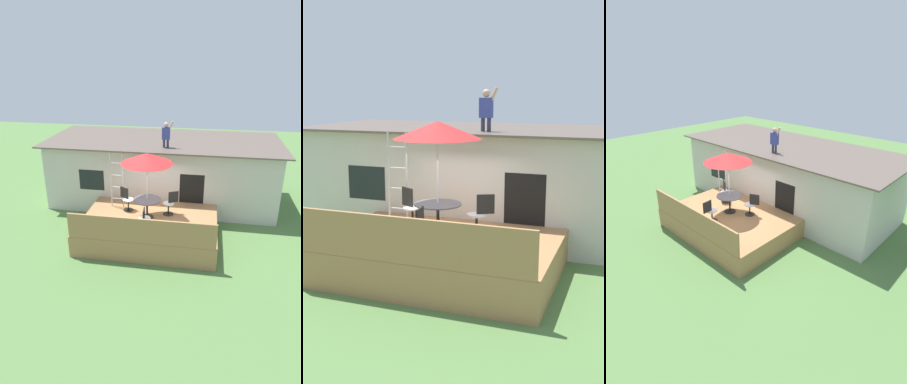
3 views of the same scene
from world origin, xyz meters
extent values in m
plane|color=#567F42|center=(0.00, 0.00, 0.00)|extent=(40.00, 40.00, 0.00)
cube|color=beige|center=(0.00, 3.60, 1.45)|extent=(10.00, 4.00, 2.90)
cube|color=#66564C|center=(0.00, 3.60, 2.93)|extent=(10.50, 4.50, 0.06)
cube|color=black|center=(-2.83, 1.61, 1.55)|extent=(1.10, 0.03, 0.90)
cube|color=black|center=(1.46, 1.61, 1.05)|extent=(1.00, 0.03, 2.00)
cube|color=#A87A4C|center=(0.00, 0.00, 0.40)|extent=(5.05, 3.89, 0.80)
cube|color=#A87A4C|center=(0.00, -1.90, 1.25)|extent=(4.95, 0.08, 0.90)
cylinder|color=black|center=(-0.11, -0.01, 0.82)|extent=(0.48, 0.48, 0.03)
cylinder|color=black|center=(-0.11, -0.01, 1.17)|extent=(0.07, 0.07, 0.71)
cylinder|color=#4C4C51|center=(-0.11, -0.01, 1.53)|extent=(1.04, 1.04, 0.03)
cylinder|color=silver|center=(-0.11, -0.01, 2.00)|extent=(0.04, 0.04, 2.40)
cone|color=red|center=(-0.11, -0.01, 3.15)|extent=(1.90, 1.90, 0.38)
cylinder|color=silver|center=(-1.71, 0.76, 1.90)|extent=(0.04, 0.04, 2.20)
cylinder|color=silver|center=(-1.23, 0.76, 1.90)|extent=(0.04, 0.04, 2.20)
cylinder|color=silver|center=(-1.47, 0.76, 1.15)|extent=(0.48, 0.03, 0.03)
cylinder|color=silver|center=(-1.47, 0.76, 1.65)|extent=(0.48, 0.03, 0.03)
cylinder|color=silver|center=(-1.47, 0.76, 2.15)|extent=(0.48, 0.03, 0.03)
cylinder|color=silver|center=(-1.47, 0.76, 2.65)|extent=(0.48, 0.03, 0.03)
cylinder|color=#33384C|center=(0.20, 2.26, 3.13)|extent=(0.10, 0.10, 0.34)
cylinder|color=#33384C|center=(0.36, 2.26, 3.13)|extent=(0.10, 0.10, 0.34)
cube|color=#384799|center=(0.28, 2.26, 3.55)|extent=(0.32, 0.20, 0.50)
sphere|color=tan|center=(0.28, 2.26, 3.91)|extent=(0.20, 0.20, 0.20)
cylinder|color=tan|center=(0.46, 2.26, 3.85)|extent=(0.26, 0.08, 0.44)
cylinder|color=black|center=(-0.96, 0.48, 0.81)|extent=(0.40, 0.40, 0.02)
cylinder|color=black|center=(-0.96, 0.48, 1.03)|extent=(0.06, 0.06, 0.44)
cylinder|color=silver|center=(-0.96, 0.48, 1.26)|extent=(0.44, 0.44, 0.04)
cube|color=black|center=(-1.13, 0.58, 1.50)|extent=(0.37, 0.23, 0.44)
cylinder|color=black|center=(0.65, 0.39, 0.81)|extent=(0.40, 0.40, 0.02)
cylinder|color=black|center=(0.65, 0.39, 1.03)|extent=(0.06, 0.06, 0.44)
cylinder|color=silver|center=(0.65, 0.39, 1.26)|extent=(0.44, 0.44, 0.04)
cube|color=black|center=(0.83, 0.49, 1.50)|extent=(0.37, 0.22, 0.44)
cylinder|color=black|center=(-0.02, -1.00, 0.81)|extent=(0.40, 0.40, 0.02)
cylinder|color=black|center=(-0.02, -1.00, 1.03)|extent=(0.06, 0.06, 0.44)
cylinder|color=silver|center=(-0.02, -1.00, 1.26)|extent=(0.44, 0.44, 0.04)
cube|color=black|center=(-0.01, -1.20, 1.50)|extent=(0.08, 0.40, 0.44)
camera|label=1|loc=(1.97, -11.35, 6.70)|focal=31.59mm
camera|label=2|loc=(3.90, -9.75, 3.96)|focal=46.21mm
camera|label=3|loc=(8.17, -6.97, 6.50)|focal=27.35mm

